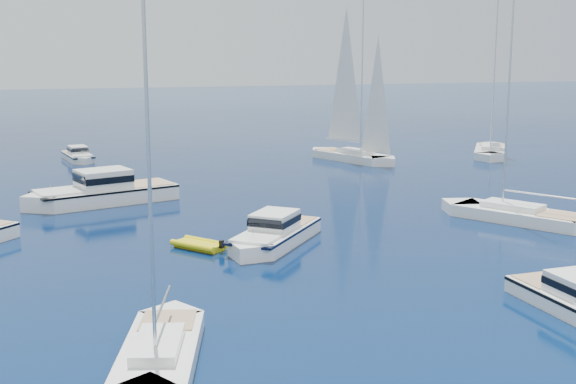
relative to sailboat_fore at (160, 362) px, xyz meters
name	(u,v)px	position (x,y,z in m)	size (l,w,h in m)	color
ground	(564,361)	(14.70, -4.16, 0.00)	(400.00, 400.00, 0.00)	navy
motor_cruiser_left	(273,245)	(8.63, 15.40, 0.00)	(2.95, 9.65, 2.53)	white
motor_cruiser_centre	(101,203)	(-0.70, 30.87, 0.00)	(3.83, 12.52, 3.29)	silver
motor_cruiser_horizon	(79,161)	(-1.92, 54.02, 0.00)	(2.27, 7.42, 1.95)	silver
sailboat_fore	(160,362)	(0.00, 0.00, 0.00)	(2.76, 10.62, 15.61)	white
sailboat_mid_r	(519,221)	(26.31, 16.69, 0.00)	(3.23, 12.41, 18.24)	white
sailboat_sails_r	(352,160)	(25.49, 46.06, 0.00)	(3.21, 12.36, 18.17)	silver
sailboat_sails_far	(490,155)	(41.41, 45.38, 0.00)	(3.21, 12.34, 18.14)	silver
tender_yellow	(199,249)	(4.21, 15.80, 0.00)	(1.89, 3.39, 0.95)	yellow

